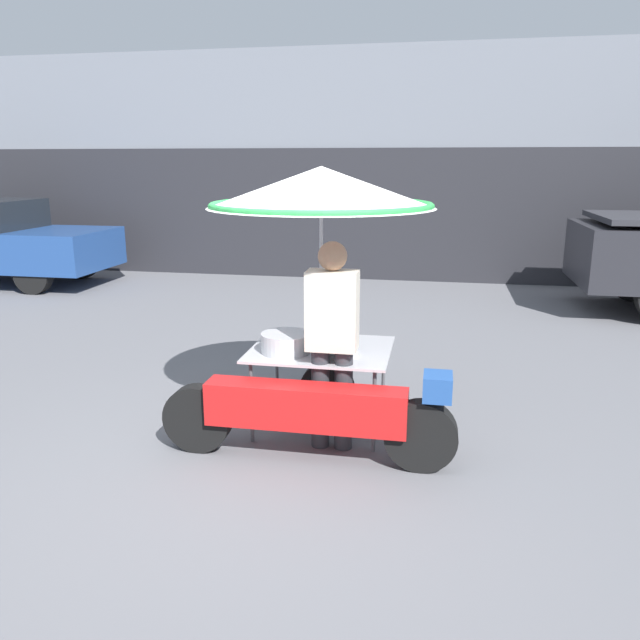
{
  "coord_description": "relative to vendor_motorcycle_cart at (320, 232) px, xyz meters",
  "views": [
    {
      "loc": [
        1.19,
        -3.98,
        2.17
      ],
      "look_at": [
        0.28,
        0.76,
        0.93
      ],
      "focal_mm": 35.0,
      "sensor_mm": 36.0,
      "label": 1
    }
  ],
  "objects": [
    {
      "name": "ground_plane",
      "position": [
        -0.29,
        -0.73,
        -1.64
      ],
      "size": [
        36.0,
        36.0,
        0.0
      ],
      "primitive_type": "plane",
      "color": "slate"
    },
    {
      "name": "shopfront_building",
      "position": [
        -0.29,
        7.9,
        0.42
      ],
      "size": [
        28.0,
        2.06,
        4.15
      ],
      "color": "gray",
      "rests_on": "ground"
    },
    {
      "name": "vendor_motorcycle_cart",
      "position": [
        0.0,
        0.0,
        0.0
      ],
      "size": [
        2.21,
        1.77,
        2.13
      ],
      "color": "black",
      "rests_on": "ground"
    },
    {
      "name": "vendor_person",
      "position": [
        0.15,
        -0.28,
        -0.74
      ],
      "size": [
        0.38,
        0.22,
        1.61
      ],
      "color": "#2D2D33",
      "rests_on": "ground"
    }
  ]
}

